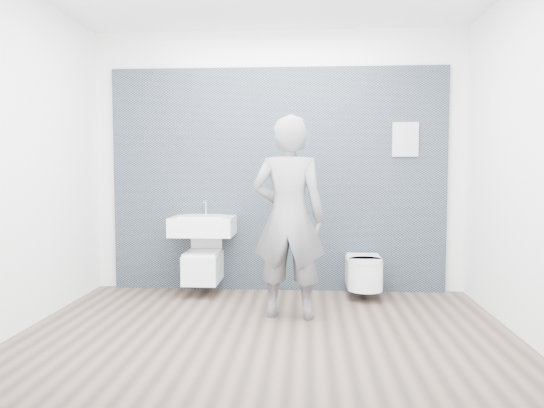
# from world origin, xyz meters

# --- Properties ---
(ground) EXTENTS (4.00, 4.00, 0.00)m
(ground) POSITION_xyz_m (0.00, 0.00, 0.00)
(ground) COLOR brown
(ground) RESTS_ON ground
(room_shell) EXTENTS (4.00, 4.00, 4.00)m
(room_shell) POSITION_xyz_m (0.00, 0.00, 1.74)
(room_shell) COLOR white
(room_shell) RESTS_ON ground
(tile_wall) EXTENTS (3.60, 0.06, 2.40)m
(tile_wall) POSITION_xyz_m (0.00, 1.47, 0.00)
(tile_wall) COLOR black
(tile_wall) RESTS_ON ground
(washbasin) EXTENTS (0.65, 0.49, 0.49)m
(washbasin) POSITION_xyz_m (-0.77, 1.20, 0.73)
(washbasin) COLOR white
(washbasin) RESTS_ON ground
(toilet_square) EXTENTS (0.36, 0.52, 0.70)m
(toilet_square) POSITION_xyz_m (-0.77, 1.19, 0.31)
(toilet_square) COLOR white
(toilet_square) RESTS_ON ground
(toilet_rounded) EXTENTS (0.35, 0.59, 0.32)m
(toilet_rounded) POSITION_xyz_m (0.91, 1.14, 0.26)
(toilet_rounded) COLOR white
(toilet_rounded) RESTS_ON ground
(info_placard) EXTENTS (0.27, 0.03, 0.36)m
(info_placard) POSITION_xyz_m (1.35, 1.43, 0.00)
(info_placard) COLOR white
(info_placard) RESTS_ON ground
(visitor) EXTENTS (0.69, 0.49, 1.79)m
(visitor) POSITION_xyz_m (0.16, 0.41, 0.89)
(visitor) COLOR slate
(visitor) RESTS_ON ground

